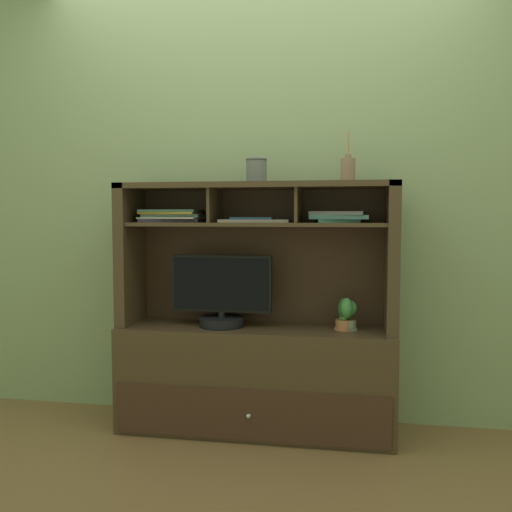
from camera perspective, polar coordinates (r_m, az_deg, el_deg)
floor_plane at (r=3.19m, az=0.00°, el=-17.51°), size 6.00×6.00×0.02m
back_wall at (r=3.20m, az=0.73°, el=8.33°), size 6.00×0.02×2.80m
media_console at (r=3.06m, az=0.02°, el=-9.94°), size 1.48×0.44×1.34m
tv_monitor at (r=3.01m, az=-3.56°, el=-4.21°), size 0.55×0.24×0.39m
potted_orchid at (r=2.97m, az=9.10°, el=-6.17°), size 0.12×0.12×0.17m
potted_fern at (r=2.96m, az=9.36°, el=-5.86°), size 0.10×0.12×0.17m
magazine_stack_left at (r=2.93m, az=8.51°, el=4.01°), size 0.31×0.25×0.06m
magazine_stack_centre at (r=3.09m, az=-8.58°, el=4.08°), size 0.34×0.24×0.07m
magazine_stack_right at (r=2.94m, az=-0.22°, el=3.68°), size 0.38×0.23×0.03m
diffuser_bottle at (r=2.96m, az=9.41°, el=8.74°), size 0.08×0.08×0.27m
ceramic_vase at (r=2.99m, az=0.06°, el=8.79°), size 0.12×0.12×0.13m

